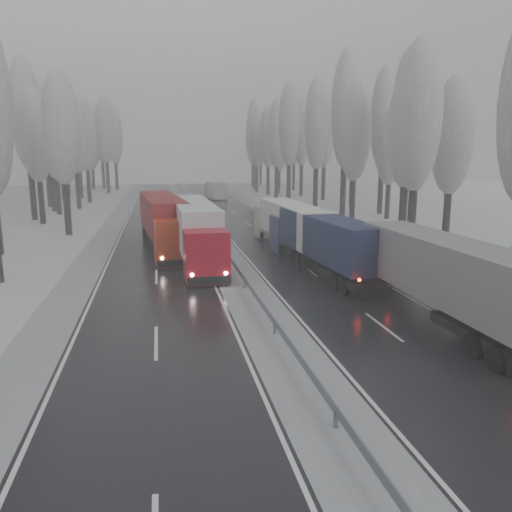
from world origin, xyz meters
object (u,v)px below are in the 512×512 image
object	(u,v)px
box_truck_distant	(215,190)
truck_red_red	(163,219)
truck_blue_box	(320,238)
truck_red_white	(195,228)
truck_grey_tarp	(432,270)
truck_cream_box	(289,223)

from	to	relation	value
box_truck_distant	truck_red_red	world-z (taller)	truck_red_red
truck_blue_box	truck_red_red	size ratio (longest dim) A/B	0.89
box_truck_distant	truck_red_red	xyz separation A→B (m)	(-9.84, -48.11, 1.01)
truck_red_white	box_truck_distant	bearing A→B (deg)	80.50
truck_grey_tarp	truck_red_white	size ratio (longest dim) A/B	0.93
truck_red_red	truck_blue_box	bearing A→B (deg)	-49.61
truck_blue_box	box_truck_distant	xyz separation A→B (m)	(-0.64, 58.27, -0.73)
truck_grey_tarp	truck_cream_box	xyz separation A→B (m)	(-2.54, 18.09, -0.04)
truck_cream_box	truck_blue_box	bearing A→B (deg)	-89.66
truck_grey_tarp	truck_red_white	world-z (taller)	truck_red_white
truck_grey_tarp	box_truck_distant	xyz separation A→B (m)	(-2.94, 68.83, -0.82)
box_truck_distant	truck_red_white	size ratio (longest dim) A/B	0.49
truck_cream_box	box_truck_distant	world-z (taller)	truck_cream_box
truck_cream_box	truck_red_red	distance (m)	10.58
truck_grey_tarp	truck_blue_box	xyz separation A→B (m)	(-2.30, 10.56, -0.09)
truck_blue_box	truck_cream_box	distance (m)	7.53
truck_blue_box	box_truck_distant	world-z (taller)	truck_blue_box
truck_grey_tarp	truck_red_white	distance (m)	18.65
truck_grey_tarp	truck_blue_box	size ratio (longest dim) A/B	1.04
truck_cream_box	box_truck_distant	bearing A→B (deg)	88.95
truck_grey_tarp	truck_red_red	size ratio (longest dim) A/B	0.92
truck_red_red	box_truck_distant	bearing A→B (deg)	72.92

